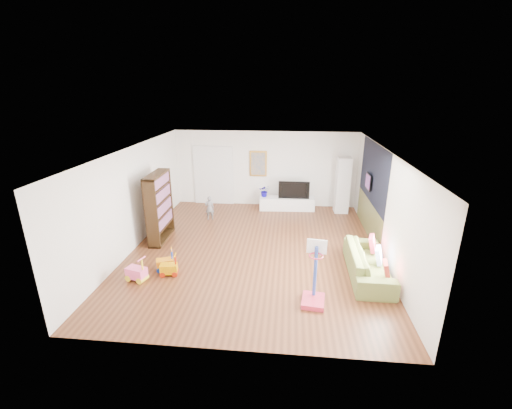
# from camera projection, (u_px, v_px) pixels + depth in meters

# --- Properties ---
(floor) EXTENTS (6.50, 7.50, 0.00)m
(floor) POSITION_uv_depth(u_px,v_px,m) (255.00, 249.00, 9.24)
(floor) COLOR brown
(floor) RESTS_ON ground
(ceiling) EXTENTS (6.50, 7.50, 0.00)m
(ceiling) POSITION_uv_depth(u_px,v_px,m) (254.00, 150.00, 8.36)
(ceiling) COLOR white
(ceiling) RESTS_ON ground
(wall_back) EXTENTS (6.50, 0.00, 2.70)m
(wall_back) POSITION_uv_depth(u_px,v_px,m) (265.00, 169.00, 12.33)
(wall_back) COLOR white
(wall_back) RESTS_ON ground
(wall_front) EXTENTS (6.50, 0.00, 2.70)m
(wall_front) POSITION_uv_depth(u_px,v_px,m) (229.00, 280.00, 5.28)
(wall_front) COLOR silver
(wall_front) RESTS_ON ground
(wall_left) EXTENTS (0.00, 7.50, 2.70)m
(wall_left) POSITION_uv_depth(u_px,v_px,m) (133.00, 198.00, 9.10)
(wall_left) COLOR silver
(wall_left) RESTS_ON ground
(wall_right) EXTENTS (0.00, 7.50, 2.70)m
(wall_right) POSITION_uv_depth(u_px,v_px,m) (384.00, 206.00, 8.50)
(wall_right) COLOR white
(wall_right) RESTS_ON ground
(navy_accent) EXTENTS (0.01, 3.20, 1.70)m
(navy_accent) POSITION_uv_depth(u_px,v_px,m) (373.00, 173.00, 9.65)
(navy_accent) COLOR black
(navy_accent) RESTS_ON wall_right
(olive_wainscot) EXTENTS (0.01, 3.20, 1.00)m
(olive_wainscot) POSITION_uv_depth(u_px,v_px,m) (368.00, 218.00, 10.09)
(olive_wainscot) COLOR brown
(olive_wainscot) RESTS_ON wall_right
(doorway) EXTENTS (1.45, 0.06, 2.10)m
(doorway) POSITION_uv_depth(u_px,v_px,m) (214.00, 176.00, 12.56)
(doorway) COLOR white
(doorway) RESTS_ON ground
(painting_back) EXTENTS (0.62, 0.06, 0.92)m
(painting_back) POSITION_uv_depth(u_px,v_px,m) (258.00, 164.00, 12.25)
(painting_back) COLOR gold
(painting_back) RESTS_ON wall_back
(artwork_right) EXTENTS (0.04, 0.56, 0.46)m
(artwork_right) POSITION_uv_depth(u_px,v_px,m) (368.00, 182.00, 9.94)
(artwork_right) COLOR #7F3F8C
(artwork_right) RESTS_ON wall_right
(media_console) EXTENTS (1.95, 0.58, 0.45)m
(media_console) POSITION_uv_depth(u_px,v_px,m) (287.00, 203.00, 12.18)
(media_console) COLOR white
(media_console) RESTS_ON ground
(tall_cabinet) EXTENTS (0.47, 0.47, 1.93)m
(tall_cabinet) POSITION_uv_depth(u_px,v_px,m) (342.00, 185.00, 11.70)
(tall_cabinet) COLOR silver
(tall_cabinet) RESTS_ON ground
(bookshelf) EXTENTS (0.38, 1.33, 1.94)m
(bookshelf) POSITION_uv_depth(u_px,v_px,m) (159.00, 207.00, 9.59)
(bookshelf) COLOR black
(bookshelf) RESTS_ON ground
(sofa) EXTENTS (0.90, 2.20, 0.64)m
(sofa) POSITION_uv_depth(u_px,v_px,m) (368.00, 263.00, 7.89)
(sofa) COLOR olive
(sofa) RESTS_ON ground
(basketball_hoop) EXTENTS (0.52, 0.61, 1.33)m
(basketball_hoop) POSITION_uv_depth(u_px,v_px,m) (315.00, 274.00, 6.74)
(basketball_hoop) COLOR #B92841
(basketball_hoop) RESTS_ON ground
(ride_on_yellow) EXTENTS (0.42, 0.30, 0.52)m
(ride_on_yellow) POSITION_uv_depth(u_px,v_px,m) (169.00, 265.00, 7.91)
(ride_on_yellow) COLOR #D99400
(ride_on_yellow) RESTS_ON ground
(ride_on_orange) EXTENTS (0.46, 0.38, 0.53)m
(ride_on_orange) POSITION_uv_depth(u_px,v_px,m) (165.00, 260.00, 8.13)
(ride_on_orange) COLOR orange
(ride_on_orange) RESTS_ON ground
(ride_on_pink) EXTENTS (0.50, 0.38, 0.59)m
(ride_on_pink) POSITION_uv_depth(u_px,v_px,m) (136.00, 269.00, 7.69)
(ride_on_pink) COLOR #FF5A97
(ride_on_pink) RESTS_ON ground
(child) EXTENTS (0.33, 0.25, 0.80)m
(child) POSITION_uv_depth(u_px,v_px,m) (210.00, 208.00, 11.20)
(child) COLOR slate
(child) RESTS_ON ground
(tv) EXTENTS (1.08, 0.15, 0.62)m
(tv) POSITION_uv_depth(u_px,v_px,m) (294.00, 189.00, 11.98)
(tv) COLOR black
(tv) RESTS_ON media_console
(vase_plant) EXTENTS (0.39, 0.34, 0.42)m
(vase_plant) POSITION_uv_depth(u_px,v_px,m) (265.00, 191.00, 12.12)
(vase_plant) COLOR #0C038C
(vase_plant) RESTS_ON media_console
(pillow_left) EXTENTS (0.14, 0.36, 0.35)m
(pillow_left) POSITION_uv_depth(u_px,v_px,m) (386.00, 269.00, 7.24)
(pillow_left) COLOR #B4322A
(pillow_left) RESTS_ON sofa
(pillow_center) EXTENTS (0.20, 0.39, 0.37)m
(pillow_center) POSITION_uv_depth(u_px,v_px,m) (379.00, 255.00, 7.84)
(pillow_center) COLOR white
(pillow_center) RESTS_ON sofa
(pillow_right) EXTENTS (0.21, 0.40, 0.39)m
(pillow_right) POSITION_uv_depth(u_px,v_px,m) (372.00, 243.00, 8.44)
(pillow_right) COLOR #AD273B
(pillow_right) RESTS_ON sofa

